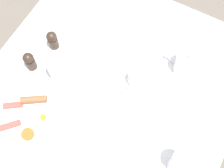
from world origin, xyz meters
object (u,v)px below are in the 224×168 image
(teapot_near, at_px, (186,63))
(salt_grinder, at_px, (30,61))
(creamer_jug, at_px, (134,78))
(pepper_grinder, at_px, (53,40))
(teacup_with_saucer_left, at_px, (81,147))
(knife_by_plate, at_px, (101,106))
(breakfast_plate, at_px, (27,116))
(fork_by_plate, at_px, (163,111))
(spoon_for_tea, at_px, (113,27))
(water_glass_short, at_px, (180,162))
(wine_glass_spare, at_px, (57,69))

(teapot_near, bearing_deg, salt_grinder, -148.38)
(creamer_jug, bearing_deg, pepper_grinder, -87.82)
(teacup_with_saucer_left, relative_size, knife_by_plate, 0.78)
(breakfast_plate, height_order, salt_grinder, salt_grinder)
(creamer_jug, distance_m, salt_grinder, 0.46)
(creamer_jug, relative_size, fork_by_plate, 0.60)
(spoon_for_tea, bearing_deg, fork_by_plate, 55.04)
(breakfast_plate, bearing_deg, teacup_with_saucer_left, 88.62)
(water_glass_short, relative_size, knife_by_plate, 0.66)
(water_glass_short, distance_m, salt_grinder, 0.74)
(teacup_with_saucer_left, bearing_deg, wine_glass_spare, -132.62)
(teapot_near, relative_size, salt_grinder, 1.90)
(water_glass_short, xyz_separation_m, salt_grinder, (-0.09, -0.74, -0.01))
(breakfast_plate, height_order, teacup_with_saucer_left, teacup_with_saucer_left)
(teapot_near, relative_size, wine_glass_spare, 1.60)
(teacup_with_saucer_left, bearing_deg, spoon_for_tea, -163.78)
(teacup_with_saucer_left, height_order, creamer_jug, creamer_jug)
(breakfast_plate, bearing_deg, creamer_jug, 138.57)
(pepper_grinder, height_order, knife_by_plate, pepper_grinder)
(teacup_with_saucer_left, distance_m, water_glass_short, 0.38)
(water_glass_short, bearing_deg, pepper_grinder, -107.46)
(breakfast_plate, distance_m, salt_grinder, 0.24)
(creamer_jug, relative_size, spoon_for_tea, 0.60)
(teacup_with_saucer_left, xyz_separation_m, knife_by_plate, (-0.20, -0.02, -0.02))
(teacup_with_saucer_left, relative_size, pepper_grinder, 1.47)
(fork_by_plate, bearing_deg, wine_glass_spare, -82.11)
(breakfast_plate, bearing_deg, wine_glass_spare, 177.12)
(water_glass_short, distance_m, pepper_grinder, 0.74)
(water_glass_short, xyz_separation_m, knife_by_plate, (-0.07, -0.38, -0.06))
(creamer_jug, xyz_separation_m, fork_by_plate, (0.06, 0.17, -0.03))
(spoon_for_tea, bearing_deg, pepper_grinder, -40.11)
(salt_grinder, bearing_deg, creamer_jug, 109.46)
(pepper_grinder, xyz_separation_m, knife_by_plate, (0.15, 0.33, -0.05))
(teacup_with_saucer_left, height_order, pepper_grinder, pepper_grinder)
(pepper_grinder, bearing_deg, teapot_near, 107.25)
(knife_by_plate, bearing_deg, teapot_near, 144.12)
(breakfast_plate, distance_m, water_glass_short, 0.64)
(pepper_grinder, bearing_deg, knife_by_plate, 65.33)
(breakfast_plate, relative_size, pepper_grinder, 2.86)
(water_glass_short, relative_size, pepper_grinder, 1.24)
(salt_grinder, height_order, fork_by_plate, salt_grinder)
(teapot_near, relative_size, knife_by_plate, 1.01)
(breakfast_plate, distance_m, spoon_for_tea, 0.57)
(salt_grinder, distance_m, knife_by_plate, 0.36)
(spoon_for_tea, bearing_deg, knife_by_plate, 21.24)
(wine_glass_spare, relative_size, knife_by_plate, 0.63)
(wine_glass_spare, bearing_deg, fork_by_plate, 97.89)
(breakfast_plate, xyz_separation_m, wine_glass_spare, (-0.23, 0.01, 0.05))
(wine_glass_spare, height_order, salt_grinder, wine_glass_spare)
(teacup_with_saucer_left, relative_size, creamer_jug, 1.85)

